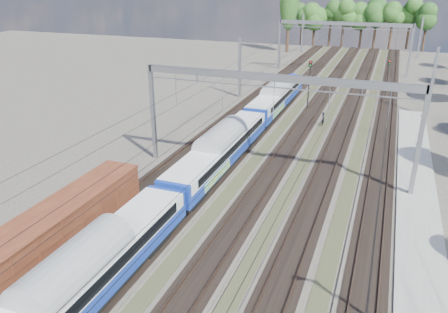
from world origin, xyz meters
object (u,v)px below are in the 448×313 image
(emu_train, at_px, (219,146))
(signal_far, at_px, (388,75))
(worker, at_px, (323,119))
(signal_near, at_px, (309,80))
(freight_boxcar, at_px, (67,222))

(emu_train, height_order, signal_far, signal_far)
(worker, height_order, signal_near, signal_near)
(worker, bearing_deg, signal_far, -36.33)
(signal_near, height_order, signal_far, signal_near)
(emu_train, xyz_separation_m, freight_boxcar, (-4.50, -14.70, -0.38))
(emu_train, distance_m, freight_boxcar, 15.38)
(emu_train, bearing_deg, worker, 68.18)
(worker, xyz_separation_m, signal_far, (6.37, 15.52, 2.69))
(freight_boxcar, bearing_deg, worker, 70.40)
(freight_boxcar, xyz_separation_m, signal_near, (8.20, 36.81, 2.10))
(emu_train, relative_size, freight_boxcar, 4.59)
(freight_boxcar, xyz_separation_m, signal_far, (17.49, 46.74, 1.49))
(emu_train, distance_m, signal_near, 22.48)
(signal_near, distance_m, signal_far, 13.61)
(freight_boxcar, distance_m, worker, 33.16)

